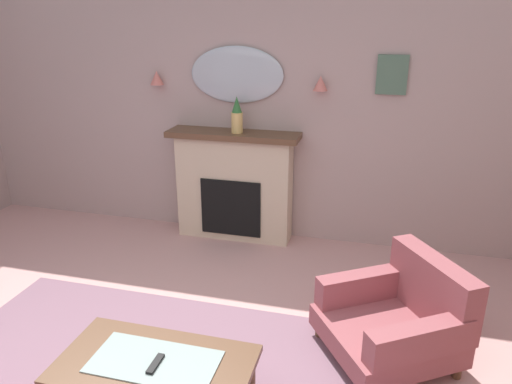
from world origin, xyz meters
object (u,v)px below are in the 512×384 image
Objects in this scene: mantel_vase_left at (237,116)px; armchair_near_fireplace at (399,316)px; fireplace at (234,187)px; tv_remote at (155,364)px; wall_sconce_right at (321,83)px; framed_picture at (392,75)px; wall_sconce_left at (157,78)px; wall_mirror at (237,75)px; coffee_table at (155,370)px.

armchair_near_fireplace is at bearing -43.57° from mantel_vase_left.
fireplace is at bearing 136.78° from armchair_near_fireplace.
fireplace is at bearing 97.58° from tv_remote.
fireplace is 1.21× the size of armchair_near_fireplace.
wall_sconce_right reaches higher than mantel_vase_left.
wall_sconce_right is at bearing 116.37° from armchair_near_fireplace.
wall_sconce_right is (0.85, 0.09, 1.09)m from fireplace.
armchair_near_fireplace is at bearing -84.15° from framed_picture.
fireplace is 2.32m from armchair_near_fireplace.
wall_sconce_left is 1.70m from wall_sconce_right.
fireplace is 3.78× the size of framed_picture.
framed_picture is at bearing 5.27° from wall_sconce_right.
armchair_near_fireplace is (1.63, -1.55, -1.02)m from mantel_vase_left.
wall_mirror is at bearing 3.37° from wall_sconce_left.
framed_picture is 0.33× the size of coffee_table.
wall_sconce_left is (-0.85, 0.09, 1.09)m from fireplace.
fireplace is 9.71× the size of wall_sconce_left.
armchair_near_fireplace is at bearing -45.69° from wall_mirror.
wall_sconce_right is at bearing 0.00° from wall_sconce_left.
mantel_vase_left is 0.38× the size of wall_mirror.
wall_sconce_right is (0.80, 0.12, 0.33)m from mantel_vase_left.
tv_remote is at bearing -142.14° from armchair_near_fireplace.
fireplace reaches higher than coffee_table.
coffee_table is (0.33, -2.72, -1.33)m from wall_mirror.
mantel_vase_left is 2.74m from tv_remote.
fireplace is 8.50× the size of tv_remote.
armchair_near_fireplace is (1.68, -1.58, -0.27)m from fireplace.
armchair_near_fireplace is at bearing -63.63° from wall_sconce_right.
wall_mirror is 2.67× the size of framed_picture.
wall_sconce_right is 3.00m from tv_remote.
fireplace is 2.64m from tv_remote.
wall_sconce_right reaches higher than armchair_near_fireplace.
wall_mirror reaches higher than armchair_near_fireplace.
mantel_vase_left is 0.97m from wall_sconce_left.
wall_sconce_left reaches higher than mantel_vase_left.
coffee_table is (1.18, -2.67, -1.28)m from wall_sconce_left.
framed_picture is (2.35, 0.06, 0.09)m from wall_sconce_left.
wall_sconce_right is at bearing -3.37° from wall_mirror.
wall_mirror reaches higher than mantel_vase_left.
coffee_table is 0.08m from tv_remote.
fireplace is 0.76m from mantel_vase_left.
framed_picture reaches higher than wall_sconce_right.
framed_picture is 3.27m from coffee_table.
fireplace is at bearing -6.16° from wall_sconce_left.
wall_mirror is 6.86× the size of wall_sconce_right.
tv_remote is at bearing -82.42° from fireplace.
wall_sconce_left reaches higher than fireplace.
coffee_table is at bearing -82.78° from fireplace.
coffee_table is at bearing -83.15° from wall_mirror.
coffee_table is 0.98× the size of armchair_near_fireplace.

